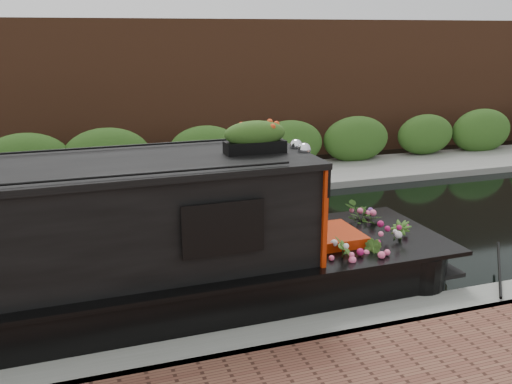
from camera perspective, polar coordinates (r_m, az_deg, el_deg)
name	(u,v)px	position (r m, az deg, el deg)	size (l,w,h in m)	color
ground	(148,261)	(9.72, -10.75, -6.76)	(80.00, 80.00, 0.00)	black
near_bank_coping	(192,367)	(6.82, -6.42, -17.03)	(40.00, 0.60, 0.50)	gray
far_bank_path	(121,194)	(13.68, -13.38, -0.24)	(40.00, 2.40, 0.34)	gray
far_hedge	(117,185)	(14.54, -13.75, 0.69)	(40.00, 1.10, 2.80)	#2F571D
far_brick_wall	(109,167)	(16.58, -14.47, 2.48)	(40.00, 1.00, 8.00)	brown
rope_fender	(432,265)	(9.35, 17.16, -7.01)	(0.34, 0.34, 0.41)	olive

